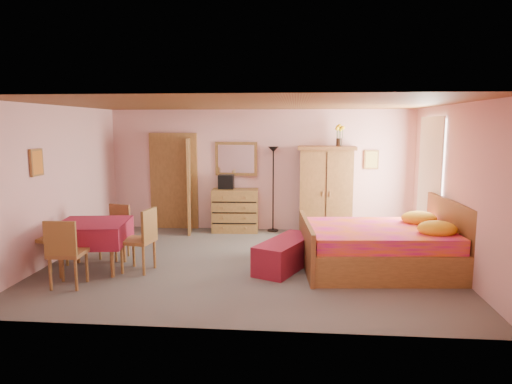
# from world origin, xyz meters

# --- Properties ---
(floor) EXTENTS (6.50, 6.50, 0.00)m
(floor) POSITION_xyz_m (0.00, 0.00, 0.00)
(floor) COLOR #5F5B54
(floor) RESTS_ON ground
(ceiling) EXTENTS (6.50, 6.50, 0.00)m
(ceiling) POSITION_xyz_m (0.00, 0.00, 2.60)
(ceiling) COLOR brown
(ceiling) RESTS_ON wall_back
(wall_back) EXTENTS (6.50, 0.10, 2.60)m
(wall_back) POSITION_xyz_m (0.00, 2.50, 1.30)
(wall_back) COLOR #E1A5A3
(wall_back) RESTS_ON floor
(wall_front) EXTENTS (6.50, 0.10, 2.60)m
(wall_front) POSITION_xyz_m (0.00, -2.50, 1.30)
(wall_front) COLOR #E1A5A3
(wall_front) RESTS_ON floor
(wall_left) EXTENTS (0.10, 5.00, 2.60)m
(wall_left) POSITION_xyz_m (-3.25, 0.00, 1.30)
(wall_left) COLOR #E1A5A3
(wall_left) RESTS_ON floor
(wall_right) EXTENTS (0.10, 5.00, 2.60)m
(wall_right) POSITION_xyz_m (3.25, 0.00, 1.30)
(wall_right) COLOR #E1A5A3
(wall_right) RESTS_ON floor
(doorway) EXTENTS (1.06, 0.12, 2.15)m
(doorway) POSITION_xyz_m (-1.90, 2.47, 1.02)
(doorway) COLOR #9E6B35
(doorway) RESTS_ON floor
(window) EXTENTS (0.08, 1.40, 1.95)m
(window) POSITION_xyz_m (3.21, 1.20, 1.45)
(window) COLOR white
(window) RESTS_ON wall_right
(picture_left) EXTENTS (0.04, 0.32, 0.42)m
(picture_left) POSITION_xyz_m (-3.22, -0.60, 1.70)
(picture_left) COLOR orange
(picture_left) RESTS_ON wall_left
(picture_back) EXTENTS (0.30, 0.04, 0.40)m
(picture_back) POSITION_xyz_m (2.35, 2.47, 1.55)
(picture_back) COLOR #D8BF59
(picture_back) RESTS_ON wall_back
(chest_of_drawers) EXTENTS (0.99, 0.54, 0.92)m
(chest_of_drawers) POSITION_xyz_m (-0.52, 2.24, 0.46)
(chest_of_drawers) COLOR olive
(chest_of_drawers) RESTS_ON floor
(wall_mirror) EXTENTS (0.92, 0.12, 0.72)m
(wall_mirror) POSITION_xyz_m (-0.52, 2.45, 1.55)
(wall_mirror) COLOR white
(wall_mirror) RESTS_ON wall_back
(stereo) EXTENTS (0.33, 0.24, 0.30)m
(stereo) POSITION_xyz_m (-0.71, 2.29, 1.07)
(stereo) COLOR black
(stereo) RESTS_ON chest_of_drawers
(floor_lamp) EXTENTS (0.31, 0.31, 1.82)m
(floor_lamp) POSITION_xyz_m (0.29, 2.33, 0.91)
(floor_lamp) COLOR black
(floor_lamp) RESTS_ON floor
(wardrobe) EXTENTS (1.20, 0.65, 1.84)m
(wardrobe) POSITION_xyz_m (1.40, 2.17, 0.92)
(wardrobe) COLOR #9A6834
(wardrobe) RESTS_ON floor
(sunflower_vase) EXTENTS (0.19, 0.19, 0.44)m
(sunflower_vase) POSITION_xyz_m (1.65, 2.20, 2.06)
(sunflower_vase) COLOR yellow
(sunflower_vase) RESTS_ON wardrobe
(bed) EXTENTS (2.52, 2.06, 1.10)m
(bed) POSITION_xyz_m (2.08, -0.12, 0.55)
(bed) COLOR #DB1593
(bed) RESTS_ON floor
(bench) EXTENTS (1.05, 1.48, 0.46)m
(bench) POSITION_xyz_m (0.63, -0.20, 0.23)
(bench) COLOR maroon
(bench) RESTS_ON floor
(dining_table) EXTENTS (1.18, 1.18, 0.77)m
(dining_table) POSITION_xyz_m (-2.40, -0.56, 0.38)
(dining_table) COLOR maroon
(dining_table) RESTS_ON floor
(chair_south) EXTENTS (0.46, 0.46, 0.98)m
(chair_south) POSITION_xyz_m (-2.42, -1.31, 0.49)
(chair_south) COLOR #946132
(chair_south) RESTS_ON floor
(chair_north) EXTENTS (0.51, 0.51, 0.91)m
(chair_north) POSITION_xyz_m (-2.34, 0.09, 0.45)
(chair_north) COLOR #9D6B35
(chair_north) RESTS_ON floor
(chair_west) EXTENTS (0.55, 0.55, 1.00)m
(chair_west) POSITION_xyz_m (-3.15, -0.53, 0.50)
(chair_west) COLOR #AF803B
(chair_west) RESTS_ON floor
(chair_east) EXTENTS (0.52, 0.52, 1.00)m
(chair_east) POSITION_xyz_m (-1.67, -0.56, 0.50)
(chair_east) COLOR #A87239
(chair_east) RESTS_ON floor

